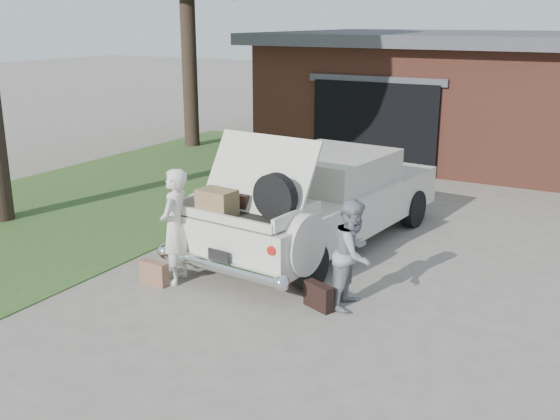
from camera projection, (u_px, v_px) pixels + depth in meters
The scene contains 8 objects.
ground at pixel (259, 298), 8.94m from camera, with size 90.00×90.00×0.00m, color gray.
grass_strip at pixel (111, 196), 14.03m from camera, with size 6.00×16.00×0.02m, color #2D4C1E.
house at pixel (509, 96), 17.61m from camera, with size 12.80×7.80×3.30m.
sedan at pixel (319, 199), 10.88m from camera, with size 2.54×5.48×2.05m.
woman_left at pixel (175, 227), 9.27m from camera, with size 0.61×0.40×1.67m, color silver.
woman_right at pixel (353, 254), 8.51m from camera, with size 0.71×0.55×1.45m, color gray.
suitcase_left at pixel (154, 273), 9.36m from camera, with size 0.44×0.14×0.34m, color #8A5F46.
suitcase_right at pixel (319, 296), 8.57m from camera, with size 0.45×0.14×0.35m, color black.
Camera 1 is at (4.29, -7.04, 3.68)m, focal length 42.00 mm.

